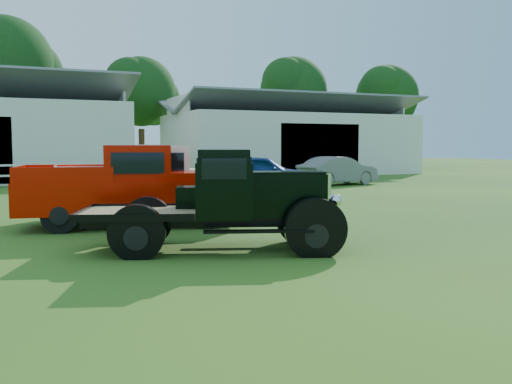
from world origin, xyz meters
name	(u,v)px	position (x,y,z in m)	size (l,w,h in m)	color
ground	(273,259)	(0.00, 0.00, 0.00)	(120.00, 120.00, 0.00)	#28511F
shed_right	(289,136)	(14.00, 27.00, 2.60)	(16.80, 9.20, 5.20)	silver
tree_b	(6,89)	(-4.00, 34.00, 5.75)	(6.90, 6.90, 11.50)	black
tree_c	(141,110)	(5.00, 33.00, 4.50)	(5.40, 5.40, 9.00)	black
tree_d	(293,109)	(18.00, 34.00, 5.00)	(6.00, 6.00, 10.00)	black
tree_e	(387,113)	(26.00, 32.00, 4.75)	(5.70, 5.70, 9.50)	black
vintage_flatbed	(219,200)	(-0.57, 1.13, 0.93)	(4.70, 1.86, 1.86)	black
red_pickup	(133,185)	(-1.37, 4.98, 0.99)	(5.42, 2.08, 1.98)	#BF0F00
white_pickup	(153,183)	(-0.61, 6.13, 0.94)	(5.13, 1.99, 1.89)	#EFE2CD
misc_car_blue	(261,173)	(5.67, 13.12, 0.78)	(1.83, 4.56, 1.55)	navy
misc_car_grey	(338,171)	(10.76, 15.25, 0.70)	(1.47, 4.22, 1.39)	slate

